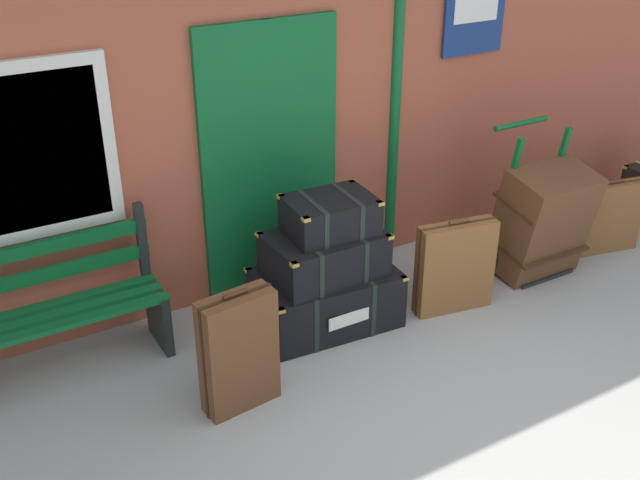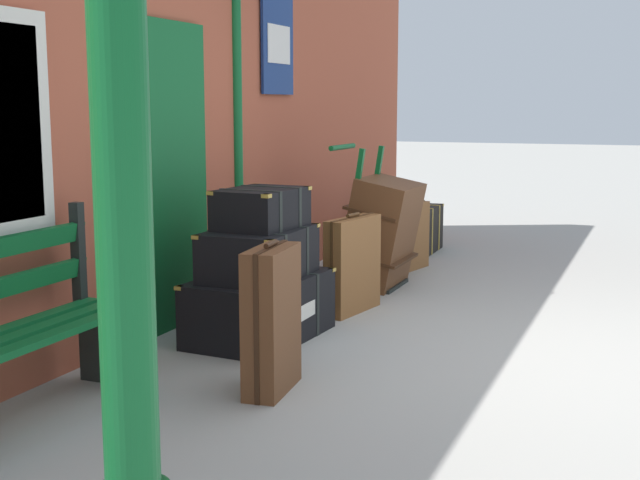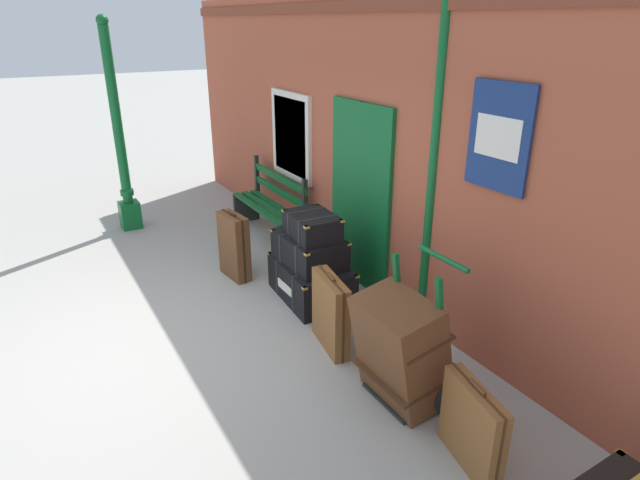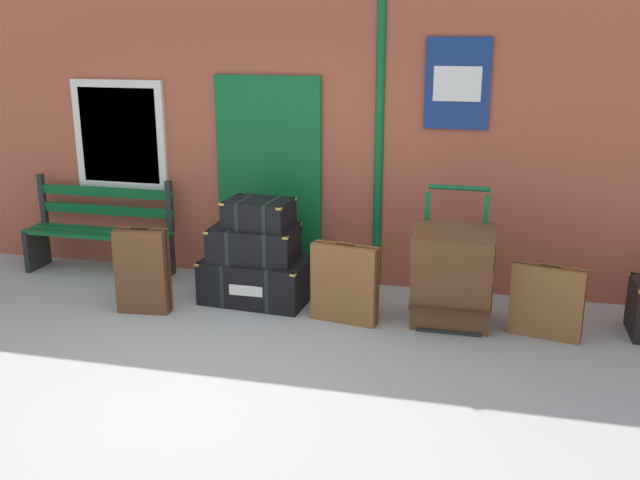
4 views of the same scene
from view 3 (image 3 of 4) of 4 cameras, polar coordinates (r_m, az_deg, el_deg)
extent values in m
plane|color=#A3A099|center=(5.39, -16.85, -11.00)|extent=(60.00, 60.00, 0.00)
cube|color=#AD5138|center=(5.79, 7.16, 9.47)|extent=(10.40, 0.30, 3.20)
cube|color=brown|center=(5.54, 6.44, 23.74)|extent=(10.40, 0.03, 0.12)
cube|color=#0F5B28|center=(6.00, 4.30, 4.61)|extent=(1.10, 0.05, 2.10)
cube|color=#093718|center=(6.00, 4.21, 4.60)|extent=(0.06, 0.02, 2.10)
cube|color=silver|center=(7.28, -3.08, 11.07)|extent=(1.04, 0.06, 1.16)
cube|color=silver|center=(7.27, -3.21, 11.05)|extent=(0.88, 0.02, 1.00)
cylinder|color=#0F5B28|center=(5.02, 12.01, 7.14)|extent=(0.09, 0.09, 3.14)
cube|color=navy|center=(4.41, 18.63, 10.41)|extent=(0.60, 0.02, 0.84)
cube|color=white|center=(4.40, 18.51, 10.40)|extent=(0.44, 0.01, 0.32)
cube|color=#0F5B28|center=(8.44, -19.68, 2.56)|extent=(0.28, 0.28, 0.40)
cylinder|color=#0F5B28|center=(8.10, -21.00, 12.04)|extent=(0.14, 0.14, 2.44)
cylinder|color=#0F5B28|center=(8.33, -19.99, 4.82)|extent=(0.19, 0.19, 0.08)
sphere|color=#0F5B28|center=(8.00, -22.33, 20.96)|extent=(0.16, 0.16, 0.16)
cube|color=#0F5B28|center=(7.50, -6.70, 3.37)|extent=(1.60, 0.09, 0.04)
cube|color=#0F5B28|center=(7.55, -5.73, 3.55)|extent=(1.60, 0.09, 0.04)
cube|color=#0F5B28|center=(7.61, -4.78, 3.73)|extent=(1.60, 0.09, 0.04)
cube|color=#0F5B28|center=(7.57, -4.42, 5.24)|extent=(1.60, 0.05, 0.10)
cube|color=#0F5B28|center=(7.52, -4.46, 6.69)|extent=(1.60, 0.05, 0.10)
cube|color=black|center=(8.29, -7.90, 3.53)|extent=(0.06, 0.40, 0.45)
cube|color=black|center=(8.21, -6.79, 7.10)|extent=(0.06, 0.06, 0.56)
cube|color=black|center=(6.99, -3.03, 0.07)|extent=(0.06, 0.40, 0.45)
cube|color=black|center=(6.90, -1.64, 4.27)|extent=(0.06, 0.06, 0.56)
cube|color=black|center=(5.93, -0.95, -4.36)|extent=(1.04, 0.71, 0.42)
cube|color=black|center=(6.11, -1.86, -3.51)|extent=(0.08, 0.65, 0.43)
cube|color=black|center=(5.75, 0.02, -5.27)|extent=(0.08, 0.65, 0.43)
cube|color=#B79338|center=(6.14, -5.42, -1.44)|extent=(0.05, 0.05, 0.02)
cube|color=#B79338|center=(5.34, -1.66, -5.19)|extent=(0.05, 0.05, 0.02)
cube|color=#B79338|center=(6.35, -0.38, -0.47)|extent=(0.05, 0.05, 0.02)
cube|color=#B79338|center=(5.58, 3.95, -3.91)|extent=(0.05, 0.05, 0.02)
cube|color=silver|center=(5.78, -3.72, -5.16)|extent=(0.36, 0.01, 0.10)
cube|color=black|center=(5.78, -1.13, -1.04)|extent=(0.81, 0.55, 0.32)
cube|color=black|center=(5.92, -2.01, -0.45)|extent=(0.05, 0.55, 0.33)
cube|color=black|center=(5.64, -0.21, -1.66)|extent=(0.05, 0.55, 0.33)
cube|color=#B79338|center=(5.92, -5.09, 1.03)|extent=(0.05, 0.05, 0.02)
cube|color=#B79338|center=(5.30, -1.41, -1.53)|extent=(0.05, 0.05, 0.02)
cube|color=#B79338|center=(6.14, -0.91, 1.92)|extent=(0.05, 0.05, 0.02)
cube|color=#B79338|center=(5.55, 3.07, -0.44)|extent=(0.05, 0.05, 0.02)
cube|color=black|center=(5.63, -0.83, 1.51)|extent=(0.63, 0.48, 0.26)
cube|color=black|center=(5.75, -1.42, 1.94)|extent=(0.06, 0.45, 0.27)
cube|color=black|center=(5.52, -0.22, 1.06)|extent=(0.06, 0.45, 0.27)
cube|color=#B79338|center=(5.75, -3.86, 3.17)|extent=(0.05, 0.05, 0.02)
cube|color=#B79338|center=(5.27, -1.46, 1.38)|extent=(0.05, 0.05, 0.02)
cube|color=#B79338|center=(5.91, -0.28, 3.75)|extent=(0.05, 0.05, 0.02)
cube|color=#B79338|center=(5.44, 2.35, 2.06)|extent=(0.05, 0.05, 0.02)
cube|color=black|center=(4.60, 8.12, -16.38)|extent=(0.56, 0.28, 0.03)
cube|color=#0F5B28|center=(4.54, 8.58, -8.10)|extent=(0.04, 0.22, 1.19)
cube|color=#0F5B28|center=(4.22, 12.85, -10.98)|extent=(0.04, 0.22, 1.19)
cylinder|color=#0F5B28|center=(4.21, 13.07, -1.93)|extent=(0.54, 0.04, 0.04)
cylinder|color=black|center=(4.85, 8.32, -12.00)|extent=(0.04, 0.32, 0.32)
cylinder|color=#B79338|center=(4.85, 8.32, -12.00)|extent=(0.07, 0.06, 0.06)
cylinder|color=black|center=(4.47, 13.57, -15.82)|extent=(0.04, 0.32, 0.32)
cylinder|color=#B79338|center=(4.47, 13.57, -15.82)|extent=(0.07, 0.06, 0.06)
cube|color=brown|center=(4.34, 8.66, -11.56)|extent=(0.68, 0.60, 0.95)
cube|color=#432715|center=(4.45, 8.51, -13.64)|extent=(0.70, 0.46, 0.11)
cube|color=#432715|center=(4.24, 8.82, -9.38)|extent=(0.70, 0.46, 0.11)
cube|color=brown|center=(3.98, 16.01, -18.75)|extent=(0.62, 0.25, 0.63)
cylinder|color=#4F3018|center=(3.78, 16.57, -14.89)|extent=(0.16, 0.06, 0.03)
cube|color=#482C16|center=(3.98, 16.01, -18.75)|extent=(0.61, 0.15, 0.64)
cube|color=brown|center=(5.01, 1.14, -7.84)|extent=(0.62, 0.25, 0.71)
cylinder|color=#4F3018|center=(4.83, 1.18, -3.98)|extent=(0.16, 0.05, 0.03)
cube|color=#482C16|center=(5.01, 1.14, -7.84)|extent=(0.61, 0.13, 0.73)
cube|color=brown|center=(6.41, -9.19, -0.67)|extent=(0.50, 0.24, 0.79)
cylinder|color=#3A2112|center=(6.26, -9.43, 2.82)|extent=(0.16, 0.05, 0.03)
cube|color=#351E10|center=(6.41, -9.19, -0.67)|extent=(0.49, 0.08, 0.80)
cube|color=#B79338|center=(3.90, 29.51, -19.35)|extent=(0.05, 0.05, 0.02)
camera|label=1|loc=(7.17, -45.10, 18.50)|focal=42.55mm
camera|label=2|loc=(9.69, -29.94, 11.60)|focal=48.00mm
camera|label=4|loc=(4.43, -85.43, -2.52)|focal=40.62mm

